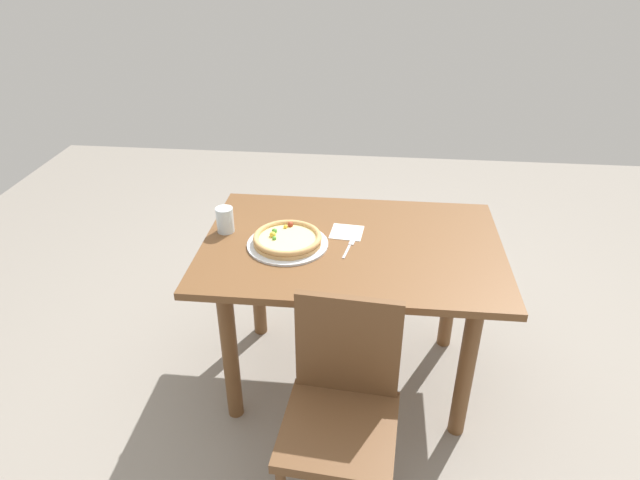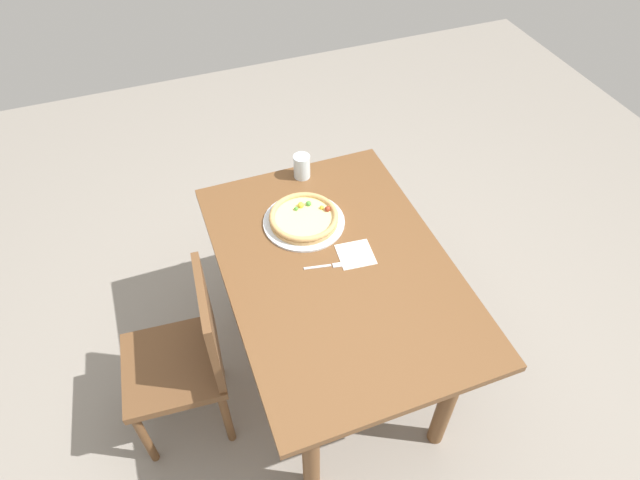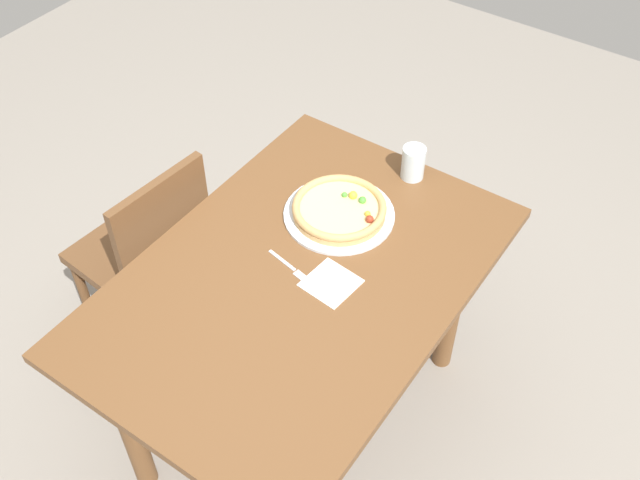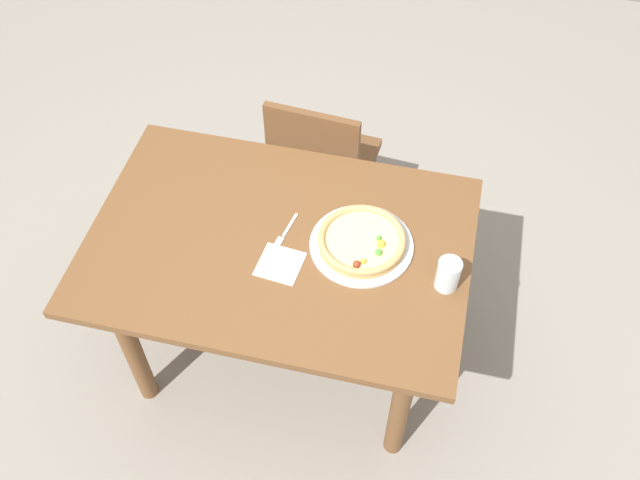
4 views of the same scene
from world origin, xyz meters
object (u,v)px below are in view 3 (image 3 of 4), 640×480
Objects in this scene: pizza at (340,209)px; plate at (339,215)px; chair_near at (149,252)px; napkin at (331,283)px; fork at (292,268)px; dining_table at (300,303)px; drinking_glass at (413,163)px.

plate is at bearing -47.93° from pizza.
chair_near is 6.18× the size of napkin.
plate is 2.49× the size of napkin.
plate is 0.26m from fork.
pizza reaches higher than dining_table.
pizza is at bearing -170.98° from dining_table.
plate is (-0.27, -0.04, 0.13)m from dining_table.
fork is at bearing -82.14° from napkin.
dining_table is at bearing -4.90° from drinking_glass.
chair_near is 7.54× the size of drinking_glass.
dining_table is at bearing -84.77° from chair_near.
drinking_glass is at bearing -175.53° from napkin.
chair_near is 5.24× the size of fork.
pizza is 0.28m from napkin.
dining_table is 0.13m from fork.
plate is at bearing -60.60° from chair_near.
napkin reaches higher than dining_table.
dining_table is 7.81× the size of fork.
plate is at bearing -17.60° from drinking_glass.
napkin is at bearing 18.72° from fork.
dining_table is 0.68m from chair_near.
napkin is (0.54, 0.04, -0.06)m from drinking_glass.
dining_table is 0.31m from plate.
chair_near is 0.80m from napkin.
plate reaches higher than napkin.
pizza is (-0.00, 0.00, 0.03)m from plate.
plate is 0.28m from napkin.
napkin is (0.25, 0.14, -0.00)m from plate.
drinking_glass reaches higher than dining_table.
napkin is at bearing 107.46° from dining_table.
fork is (-0.02, 0.62, 0.29)m from chair_near.
drinking_glass is (-0.57, 0.70, 0.35)m from chair_near.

